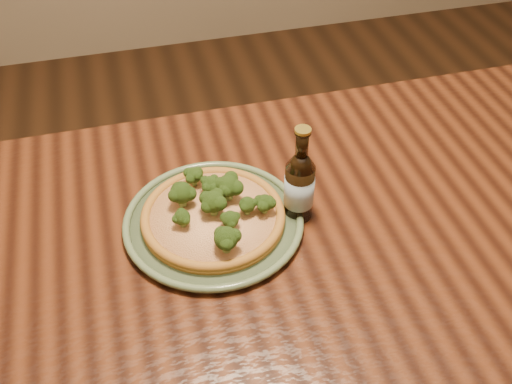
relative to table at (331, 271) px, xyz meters
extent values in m
cube|color=#441F0E|center=(0.00, 0.00, 0.07)|extent=(1.60, 0.90, 0.04)
cylinder|color=#441F0E|center=(0.73, 0.38, -0.30)|extent=(0.07, 0.07, 0.71)
cylinder|color=#576948|center=(-0.21, 0.09, 0.10)|extent=(0.30, 0.30, 0.01)
torus|color=#576948|center=(-0.21, 0.09, 0.11)|extent=(0.33, 0.33, 0.01)
torus|color=#576948|center=(-0.21, 0.09, 0.10)|extent=(0.26, 0.26, 0.01)
cylinder|color=#A46B25|center=(-0.21, 0.09, 0.11)|extent=(0.26, 0.26, 0.01)
torus|color=#A46B25|center=(-0.21, 0.09, 0.12)|extent=(0.26, 0.26, 0.02)
cylinder|color=beige|center=(-0.21, 0.09, 0.12)|extent=(0.23, 0.23, 0.01)
sphere|color=#37561A|center=(-0.20, 0.09, 0.15)|extent=(0.06, 0.06, 0.04)
sphere|color=#37561A|center=(-0.26, 0.07, 0.14)|extent=(0.03, 0.03, 0.03)
sphere|color=#37561A|center=(-0.20, 0.14, 0.15)|extent=(0.05, 0.05, 0.03)
sphere|color=#37561A|center=(-0.18, 0.04, 0.14)|extent=(0.04, 0.04, 0.03)
sphere|color=#37561A|center=(-0.11, 0.07, 0.14)|extent=(0.04, 0.04, 0.03)
sphere|color=#37561A|center=(-0.17, 0.12, 0.15)|extent=(0.05, 0.05, 0.04)
sphere|color=#37561A|center=(-0.15, 0.07, 0.14)|extent=(0.03, 0.03, 0.03)
sphere|color=#37561A|center=(-0.20, -0.01, 0.15)|extent=(0.05, 0.05, 0.04)
sphere|color=#37561A|center=(-0.26, 0.12, 0.15)|extent=(0.06, 0.06, 0.04)
sphere|color=#37561A|center=(-0.22, 0.17, 0.14)|extent=(0.04, 0.04, 0.03)
cylinder|color=black|center=(-0.05, 0.07, 0.15)|extent=(0.05, 0.05, 0.12)
cone|color=black|center=(-0.05, 0.07, 0.22)|extent=(0.05, 0.05, 0.03)
cylinder|color=black|center=(-0.05, 0.07, 0.26)|extent=(0.02, 0.02, 0.05)
torus|color=black|center=(-0.05, 0.07, 0.28)|extent=(0.03, 0.03, 0.00)
cylinder|color=#A58C33|center=(-0.05, 0.07, 0.29)|extent=(0.03, 0.03, 0.01)
cylinder|color=#98ACB8|center=(-0.05, 0.07, 0.15)|extent=(0.05, 0.05, 0.06)
camera|label=1|loc=(-0.33, -0.68, 0.88)|focal=42.00mm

